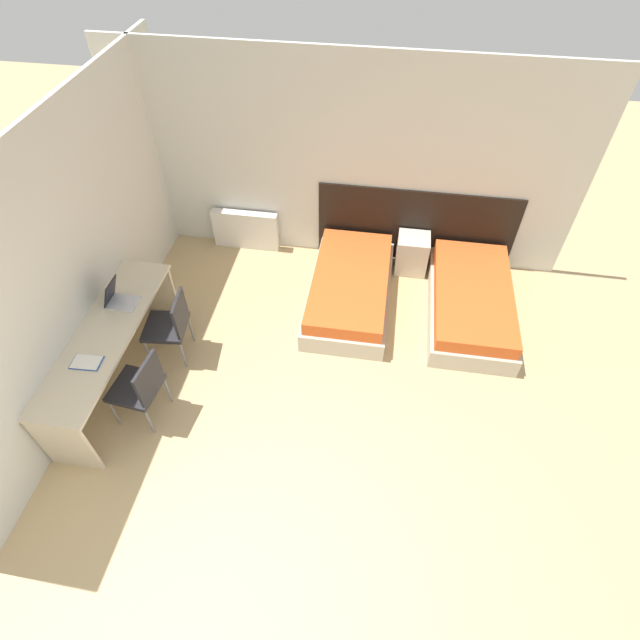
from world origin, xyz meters
TOP-DOWN VIEW (x-y plane):
  - ground_plane at (0.00, 0.00)m, footprint 20.00×20.00m
  - wall_back at (0.00, 4.20)m, footprint 5.81×0.05m
  - wall_left at (-2.43, 2.09)m, footprint 0.05×5.17m
  - headboard_panel at (0.99, 4.16)m, footprint 2.59×0.03m
  - bed_near_window at (0.24, 3.20)m, footprint 0.99×1.87m
  - bed_near_door at (1.74, 3.20)m, footprint 0.99×1.87m
  - nightstand at (0.99, 3.94)m, footprint 0.41×0.37m
  - radiator at (-1.33, 4.08)m, footprint 0.92×0.12m
  - desk at (-2.11, 1.61)m, footprint 0.59×2.19m
  - chair_near_laptop at (-1.62, 2.03)m, footprint 0.50×0.50m
  - chair_near_notebook at (-1.62, 1.19)m, footprint 0.50×0.50m
  - laptop at (-2.12, 2.02)m, footprint 0.32×0.24m
  - open_notebook at (-2.10, 1.21)m, footprint 0.29×0.19m

SIDE VIEW (x-z plane):
  - ground_plane at x=0.00m, z-range 0.00..0.00m
  - bed_near_window at x=0.24m, z-range -0.01..0.42m
  - bed_near_door at x=1.74m, z-range -0.01..0.42m
  - nightstand at x=0.99m, z-range 0.00..0.53m
  - radiator at x=-1.33m, z-range 0.00..0.57m
  - chair_near_laptop at x=-1.62m, z-range 0.06..0.95m
  - chair_near_notebook at x=-1.62m, z-range 0.06..0.95m
  - headboard_panel at x=0.99m, z-range 0.00..1.08m
  - desk at x=-2.11m, z-range 0.22..0.97m
  - open_notebook at x=-2.10m, z-range 0.75..0.77m
  - laptop at x=-2.12m, z-range 0.66..0.97m
  - wall_back at x=0.00m, z-range 0.00..2.70m
  - wall_left at x=-2.43m, z-range 0.00..2.70m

